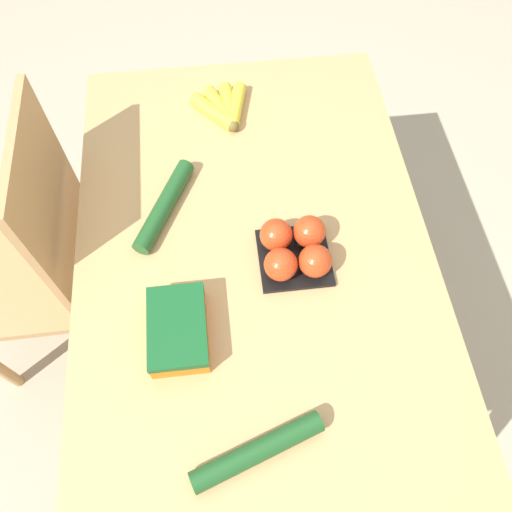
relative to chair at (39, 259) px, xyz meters
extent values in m
plane|color=#B7A88E|center=(-0.20, -0.59, -0.51)|extent=(12.00, 12.00, 0.00)
cube|color=tan|center=(-0.20, -0.59, 0.20)|extent=(1.35, 0.83, 0.03)
cylinder|color=tan|center=(0.42, -0.95, -0.16)|extent=(0.06, 0.06, 0.70)
cylinder|color=tan|center=(0.42, -0.24, -0.16)|extent=(0.06, 0.06, 0.70)
cube|color=tan|center=(0.00, 0.07, -0.04)|extent=(0.42, 0.40, 0.03)
cube|color=tan|center=(0.00, -0.12, 0.22)|extent=(0.39, 0.02, 0.50)
cylinder|color=tan|center=(0.18, 0.24, -0.28)|extent=(0.04, 0.04, 0.45)
cylinder|color=tan|center=(0.18, -0.10, -0.28)|extent=(0.04, 0.04, 0.45)
cylinder|color=tan|center=(-0.18, -0.10, -0.28)|extent=(0.04, 0.04, 0.45)
sphere|color=brown|center=(0.21, -0.58, 0.24)|extent=(0.03, 0.03, 0.03)
cylinder|color=yellow|center=(0.28, -0.60, 0.24)|extent=(0.15, 0.07, 0.04)
cylinder|color=yellow|center=(0.29, -0.57, 0.24)|extent=(0.15, 0.05, 0.04)
cylinder|color=yellow|center=(0.28, -0.55, 0.24)|extent=(0.15, 0.09, 0.04)
cylinder|color=yellow|center=(0.27, -0.53, 0.24)|extent=(0.14, 0.12, 0.04)
cube|color=black|center=(-0.20, -0.68, 0.22)|extent=(0.16, 0.16, 0.01)
sphere|color=red|center=(-0.23, -0.72, 0.27)|extent=(0.07, 0.07, 0.07)
sphere|color=red|center=(-0.16, -0.72, 0.27)|extent=(0.07, 0.07, 0.07)
sphere|color=red|center=(-0.23, -0.64, 0.27)|extent=(0.07, 0.07, 0.07)
sphere|color=red|center=(-0.16, -0.64, 0.27)|extent=(0.07, 0.07, 0.07)
cube|color=orange|center=(-0.35, -0.41, 0.25)|extent=(0.18, 0.12, 0.06)
cube|color=#145123|center=(-0.35, -0.41, 0.27)|extent=(0.18, 0.12, 0.02)
cylinder|color=#1E5123|center=(-0.03, -0.39, 0.24)|extent=(0.25, 0.15, 0.04)
cylinder|color=#1E5123|center=(-0.61, -0.55, 0.24)|extent=(0.12, 0.26, 0.04)
camera|label=1|loc=(-0.74, -0.53, 1.23)|focal=35.00mm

